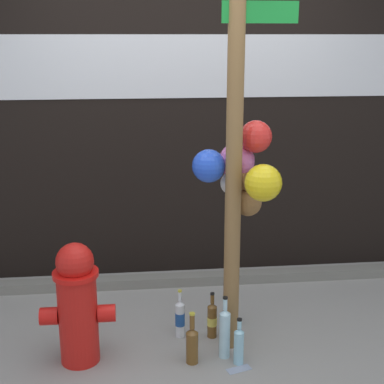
{
  "coord_description": "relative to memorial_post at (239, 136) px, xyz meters",
  "views": [
    {
      "loc": [
        -0.39,
        -2.95,
        1.95
      ],
      "look_at": [
        -0.05,
        0.22,
        1.05
      ],
      "focal_mm": 51.8,
      "sensor_mm": 36.0,
      "label": 1
    }
  ],
  "objects": [
    {
      "name": "ground_plane",
      "position": [
        -0.23,
        -0.25,
        -1.37
      ],
      "size": [
        14.0,
        14.0,
        0.0
      ],
      "primitive_type": "plane",
      "color": "gray"
    },
    {
      "name": "building_wall",
      "position": [
        -0.23,
        1.28,
        0.33
      ],
      "size": [
        10.0,
        0.21,
        3.41
      ],
      "color": "black",
      "rests_on": "ground_plane"
    },
    {
      "name": "curb_strip",
      "position": [
        -0.23,
        0.9,
        -1.33
      ],
      "size": [
        8.0,
        0.12,
        0.08
      ],
      "primitive_type": "cube",
      "color": "slate",
      "rests_on": "ground_plane"
    },
    {
      "name": "memorial_post",
      "position": [
        0.0,
        0.0,
        0.0
      ],
      "size": [
        0.59,
        0.54,
        2.57
      ],
      "color": "olive",
      "rests_on": "ground_plane"
    },
    {
      "name": "fire_hydrant",
      "position": [
        -0.99,
        -0.11,
        -0.98
      ],
      "size": [
        0.45,
        0.27,
        0.77
      ],
      "color": "red",
      "rests_on": "ground_plane"
    },
    {
      "name": "bottle_0",
      "position": [
        -0.3,
        -0.21,
        -1.24
      ],
      "size": [
        0.08,
        0.08,
        0.34
      ],
      "color": "brown",
      "rests_on": "ground_plane"
    },
    {
      "name": "bottle_1",
      "position": [
        -0.1,
        -0.17,
        -1.2
      ],
      "size": [
        0.07,
        0.07,
        0.41
      ],
      "color": "#B2DBEA",
      "rests_on": "ground_plane"
    },
    {
      "name": "bottle_2",
      "position": [
        0.03,
        0.24,
        -1.21
      ],
      "size": [
        0.07,
        0.07,
        0.39
      ],
      "color": "#93CCE0",
      "rests_on": "ground_plane"
    },
    {
      "name": "bottle_3",
      "position": [
        -0.02,
        -0.26,
        -1.24
      ],
      "size": [
        0.06,
        0.06,
        0.31
      ],
      "color": "#93CCE0",
      "rests_on": "ground_plane"
    },
    {
      "name": "bottle_4",
      "position": [
        -0.35,
        0.1,
        -1.24
      ],
      "size": [
        0.06,
        0.06,
        0.34
      ],
      "color": "silver",
      "rests_on": "ground_plane"
    },
    {
      "name": "bottle_5",
      "position": [
        -0.14,
        0.08,
        -1.24
      ],
      "size": [
        0.07,
        0.07,
        0.32
      ],
      "color": "brown",
      "rests_on": "ground_plane"
    },
    {
      "name": "litter_0",
      "position": [
        -0.03,
        -0.32,
        -1.37
      ],
      "size": [
        0.16,
        0.1,
        0.01
      ],
      "primitive_type": "cube",
      "rotation": [
        0.0,
        0.0,
        0.31
      ],
      "color": "#8C99B2",
      "rests_on": "ground_plane"
    }
  ]
}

